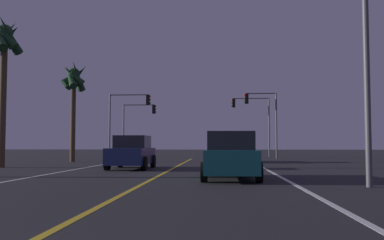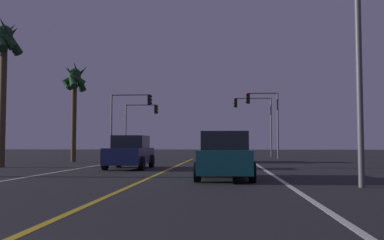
% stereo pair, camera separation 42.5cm
% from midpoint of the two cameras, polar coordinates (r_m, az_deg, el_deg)
% --- Properties ---
extents(lane_edge_right, '(0.16, 41.05, 0.01)m').
position_cam_midpoint_polar(lane_edge_right, '(16.58, 11.12, -7.52)').
color(lane_edge_right, silver).
rests_on(lane_edge_right, ground).
extents(lane_edge_left, '(0.16, 41.05, 0.01)m').
position_cam_midpoint_polar(lane_edge_left, '(18.02, -20.66, -7.03)').
color(lane_edge_left, silver).
rests_on(lane_edge_left, ground).
extents(lane_center_divider, '(0.16, 41.05, 0.01)m').
position_cam_midpoint_polar(lane_center_divider, '(16.65, -5.46, -7.55)').
color(lane_center_divider, gold).
rests_on(lane_center_divider, ground).
extents(car_ahead_far, '(2.02, 4.30, 1.70)m').
position_cam_midpoint_polar(car_ahead_far, '(30.19, 4.25, -4.07)').
color(car_ahead_far, black).
rests_on(car_ahead_far, ground).
extents(car_oncoming, '(2.02, 4.30, 1.70)m').
position_cam_midpoint_polar(car_oncoming, '(22.18, -8.57, -4.34)').
color(car_oncoming, black).
rests_on(car_oncoming, ground).
extents(car_lead_same_lane, '(2.02, 4.30, 1.70)m').
position_cam_midpoint_polar(car_lead_same_lane, '(15.43, 4.36, -4.85)').
color(car_lead_same_lane, black).
rests_on(car_lead_same_lane, ground).
extents(traffic_light_near_right, '(2.87, 0.36, 5.75)m').
position_cam_midpoint_polar(traffic_light_near_right, '(37.69, 8.91, 1.32)').
color(traffic_light_near_right, '#4C4C51').
rests_on(traffic_light_near_right, ground).
extents(traffic_light_near_left, '(3.75, 0.36, 5.71)m').
position_cam_midpoint_polar(traffic_light_near_left, '(38.43, -8.70, 1.26)').
color(traffic_light_near_left, '#4C4C51').
rests_on(traffic_light_near_left, ground).
extents(traffic_light_far_right, '(3.82, 0.36, 5.91)m').
position_cam_midpoint_polar(traffic_light_far_right, '(43.14, 7.64, 0.95)').
color(traffic_light_far_right, '#4C4C51').
rests_on(traffic_light_far_right, ground).
extents(traffic_light_far_left, '(3.43, 0.36, 5.32)m').
position_cam_midpoint_polar(traffic_light_far_left, '(43.81, -7.31, 0.33)').
color(traffic_light_far_left, '#4C4C51').
rests_on(traffic_light_far_left, ground).
extents(street_lamp_right_near, '(2.55, 0.44, 8.83)m').
position_cam_midpoint_polar(street_lamp_right_near, '(14.02, 19.06, 14.79)').
color(street_lamp_right_near, '#4C4C51').
rests_on(street_lamp_right_near, ground).
extents(palm_tree_left_mid, '(1.99, 2.18, 8.30)m').
position_cam_midpoint_polar(palm_tree_left_mid, '(25.93, -24.23, 8.83)').
color(palm_tree_left_mid, '#473826').
rests_on(palm_tree_left_mid, ground).
extents(palm_tree_left_far, '(2.30, 2.12, 7.30)m').
position_cam_midpoint_polar(palm_tree_left_far, '(32.20, -15.87, 4.79)').
color(palm_tree_left_far, '#473826').
rests_on(palm_tree_left_far, ground).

